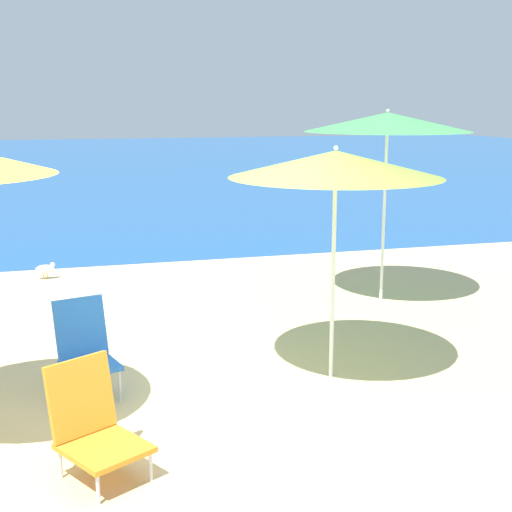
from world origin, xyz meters
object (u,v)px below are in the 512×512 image
at_px(beach_umbrella_lime, 336,164).
at_px(beach_umbrella_green, 387,122).
at_px(beach_chair_orange, 93,423).
at_px(beach_chair_blue, 85,346).
at_px(seagull, 46,269).

bearing_deg(beach_umbrella_lime, beach_umbrella_green, 55.10).
bearing_deg(beach_chair_orange, beach_chair_blue, 60.04).
relative_size(beach_umbrella_green, beach_chair_blue, 2.89).
relative_size(beach_umbrella_lime, seagull, 7.53).
distance_m(beach_umbrella_green, seagull, 4.98).
relative_size(beach_chair_blue, seagull, 2.96).
xyz_separation_m(beach_umbrella_lime, seagull, (-2.46, 4.41, -1.73)).
distance_m(beach_chair_orange, seagull, 5.59).
height_order(beach_umbrella_green, beach_chair_orange, beach_umbrella_green).
bearing_deg(beach_umbrella_green, beach_chair_blue, -151.02).
height_order(beach_umbrella_green, seagull, beach_umbrella_green).
bearing_deg(beach_umbrella_green, seagull, 150.88).
height_order(beach_umbrella_green, beach_umbrella_lime, beach_umbrella_green).
bearing_deg(beach_umbrella_green, beach_umbrella_lime, -124.90).
bearing_deg(beach_chair_blue, beach_chair_orange, -106.48).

